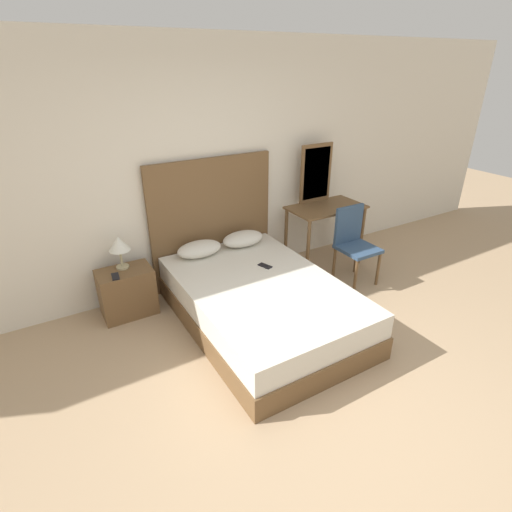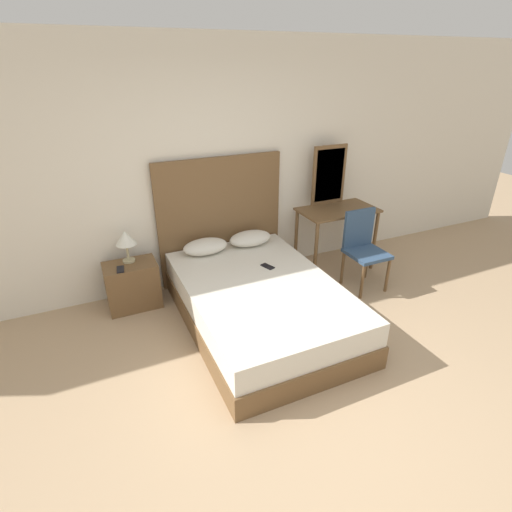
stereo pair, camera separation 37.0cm
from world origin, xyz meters
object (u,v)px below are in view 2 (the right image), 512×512
at_px(phone_on_nightstand, 120,269).
at_px(chair, 363,245).
at_px(vanity_desk, 337,220).
at_px(table_lamp, 126,239).
at_px(nightstand, 133,285).
at_px(phone_on_bed, 268,266).
at_px(bed, 260,304).

relative_size(phone_on_nightstand, chair, 0.17).
bearing_deg(phone_on_nightstand, vanity_desk, -1.29).
bearing_deg(phone_on_nightstand, table_lamp, 55.10).
height_order(nightstand, vanity_desk, vanity_desk).
relative_size(nightstand, vanity_desk, 0.57).
distance_m(phone_on_bed, vanity_desk, 1.26).
xyz_separation_m(table_lamp, vanity_desk, (2.49, -0.22, -0.11)).
xyz_separation_m(bed, phone_on_bed, (0.22, 0.28, 0.24)).
bearing_deg(table_lamp, bed, -40.45).
xyz_separation_m(bed, vanity_desk, (1.38, 0.72, 0.43)).
xyz_separation_m(phone_on_nightstand, chair, (2.63, -0.55, 0.00)).
relative_size(phone_on_bed, nightstand, 0.30).
height_order(phone_on_nightstand, vanity_desk, vanity_desk).
height_order(bed, phone_on_bed, phone_on_bed).
relative_size(nightstand, chair, 0.60).
height_order(table_lamp, vanity_desk, table_lamp).
bearing_deg(bed, table_lamp, 139.55).
bearing_deg(nightstand, chair, -14.26).
relative_size(bed, chair, 2.35).
distance_m(phone_on_bed, phone_on_nightstand, 1.51).
bearing_deg(chair, nightstand, 165.74).
distance_m(phone_on_nightstand, chair, 2.69).
xyz_separation_m(table_lamp, chair, (2.52, -0.71, -0.25)).
xyz_separation_m(vanity_desk, chair, (0.03, -0.50, -0.14)).
relative_size(vanity_desk, chair, 1.04).
xyz_separation_m(nightstand, phone_on_nightstand, (-0.10, -0.09, 0.26)).
distance_m(phone_on_nightstand, vanity_desk, 2.60).
distance_m(bed, phone_on_nightstand, 1.47).
xyz_separation_m(nightstand, table_lamp, (0.01, 0.07, 0.51)).
height_order(bed, chair, chair).
xyz_separation_m(phone_on_bed, nightstand, (-1.33, 0.59, -0.22)).
relative_size(phone_on_bed, phone_on_nightstand, 1.05).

